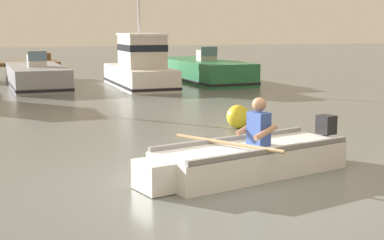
{
  "coord_description": "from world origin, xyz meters",
  "views": [
    {
      "loc": [
        -3.14,
        -7.12,
        2.26
      ],
      "look_at": [
        0.26,
        2.54,
        0.55
      ],
      "focal_mm": 52.13,
      "sensor_mm": 36.0,
      "label": 1
    }
  ],
  "objects": [
    {
      "name": "ground_plane",
      "position": [
        0.0,
        0.0,
        0.0
      ],
      "size": [
        120.0,
        120.0,
        0.0
      ],
      "primitive_type": "plane",
      "color": "slate"
    },
    {
      "name": "rowboat_with_person",
      "position": [
        0.46,
        0.52,
        0.25
      ],
      "size": [
        3.7,
        1.83,
        1.19
      ],
      "color": "white",
      "rests_on": "ground"
    },
    {
      "name": "moored_boat_green",
      "position": [
        5.04,
        14.82,
        0.43
      ],
      "size": [
        2.42,
        6.47,
        1.48
      ],
      "color": "#287042",
      "rests_on": "ground"
    },
    {
      "name": "mooring_buoy",
      "position": [
        1.97,
        4.24,
        0.27
      ],
      "size": [
        0.53,
        0.53,
        0.53
      ],
      "primitive_type": "sphere",
      "color": "yellow",
      "rests_on": "ground"
    },
    {
      "name": "moored_boat_white",
      "position": [
        2.04,
        13.52,
        0.75
      ],
      "size": [
        1.83,
        5.04,
        3.56
      ],
      "color": "white",
      "rests_on": "ground"
    },
    {
      "name": "moored_boat_grey",
      "position": [
        -1.69,
        14.81,
        0.39
      ],
      "size": [
        2.15,
        5.56,
        1.39
      ],
      "color": "gray",
      "rests_on": "ground"
    }
  ]
}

